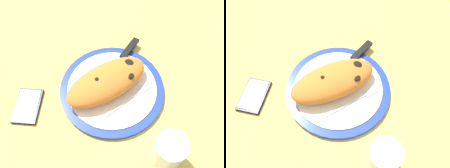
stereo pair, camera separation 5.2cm
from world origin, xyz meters
TOP-DOWN VIEW (x-y plane):
  - ground_plane at (0.00, 0.00)cm, footprint 150.00×150.00cm
  - plate at (0.00, 0.00)cm, footprint 30.71×30.71cm
  - calzone at (-0.80, 1.22)cm, footprint 26.95×16.89cm
  - fork at (1.73, -6.30)cm, footprint 16.81×3.87cm
  - knife at (10.56, 4.95)cm, footprint 23.91×6.25cm
  - smartphone at (-20.46, 13.85)cm, footprint 12.95×12.33cm
  - water_glass at (-5.06, -23.42)cm, footprint 7.74×7.74cm

SIDE VIEW (x-z plane):
  - ground_plane at x=0.00cm, z-range -3.00..0.00cm
  - smartphone at x=-20.46cm, z-range -0.02..1.14cm
  - plate at x=0.00cm, z-range -0.04..1.66cm
  - fork at x=1.73cm, z-range 1.69..2.09cm
  - knife at x=10.56cm, z-range 1.57..2.77cm
  - water_glass at x=-5.06cm, z-range -0.57..9.60cm
  - calzone at x=-0.80cm, z-range 1.73..7.92cm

